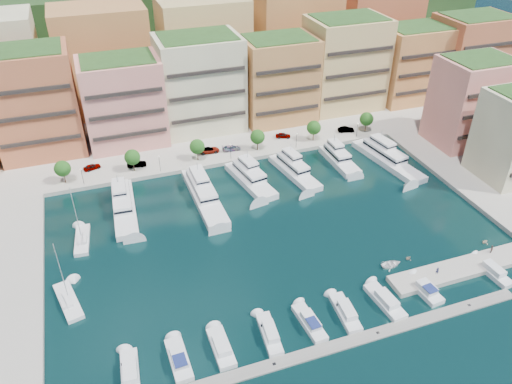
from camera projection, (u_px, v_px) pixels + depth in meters
ground at (276, 234)px, 102.77m from camera, size 400.00×400.00×0.00m
north_quay at (201, 114)px, 151.51m from camera, size 220.00×64.00×2.00m
hillside at (170, 64)px, 189.25m from camera, size 240.00×40.00×58.00m
south_pontoon at (327, 349)px, 78.35m from camera, size 72.00×2.20×0.35m
finger_pier at (466, 269)px, 93.84m from camera, size 32.00×5.00×2.00m
apartment_1 at (35, 102)px, 123.49m from camera, size 20.00×16.50×26.80m
apartment_2 at (123, 101)px, 128.87m from camera, size 20.00×15.50×22.80m
apartment_3 at (200, 83)px, 135.47m from camera, size 22.00×16.50×25.80m
apartment_4 at (278, 79)px, 140.58m from camera, size 20.00×15.50×23.80m
apartment_5 at (345, 63)px, 147.46m from camera, size 22.00×16.50×26.80m
apartment_6 at (411, 64)px, 153.12m from camera, size 20.00×15.50×22.80m
apartment_7 at (470, 55)px, 156.57m from camera, size 22.00×16.50×24.80m
apartment_east_a at (471, 101)px, 128.98m from camera, size 18.00×14.50×22.80m
backblock_1 at (104, 60)px, 145.15m from camera, size 26.00×18.00×30.00m
backblock_2 at (204, 49)px, 153.51m from camera, size 26.00×18.00×30.00m
backblock_3 at (294, 39)px, 161.88m from camera, size 26.00×18.00×30.00m
backblock_4 at (375, 31)px, 170.24m from camera, size 26.00×18.00×30.00m
tree_0 at (62, 169)px, 115.34m from camera, size 3.80×3.80×5.65m
tree_1 at (132, 157)px, 119.80m from camera, size 3.80×3.80×5.65m
tree_2 at (197, 147)px, 124.26m from camera, size 3.80×3.80×5.65m
tree_3 at (258, 137)px, 128.72m from camera, size 3.80×3.80×5.65m
tree_4 at (314, 128)px, 133.18m from camera, size 3.80×3.80×5.65m
tree_5 at (366, 119)px, 137.64m from camera, size 3.80×3.80×5.65m
lamppost_0 at (82, 174)px, 115.15m from camera, size 0.30×0.30×4.20m
lamppost_1 at (159, 161)px, 120.17m from camera, size 0.30×0.30×4.20m
lamppost_2 at (231, 149)px, 125.19m from camera, size 0.30×0.30×4.20m
lamppost_3 at (296, 138)px, 130.21m from camera, size 0.30×0.30×4.20m
lamppost_4 at (357, 128)px, 135.22m from camera, size 0.30×0.30×4.20m
yacht_1 at (124, 205)px, 109.35m from camera, size 5.87×21.56×7.30m
yacht_2 at (203, 193)px, 113.25m from camera, size 5.30×24.18×7.30m
yacht_3 at (249, 177)px, 118.82m from camera, size 7.90×18.57×7.30m
yacht_4 at (293, 170)px, 121.89m from camera, size 7.18×18.76×7.30m
yacht_5 at (338, 158)px, 126.67m from camera, size 4.55×15.10×7.30m
yacht_6 at (386, 157)px, 126.93m from camera, size 8.35×23.74×7.30m
cruiser_0 at (130, 373)px, 73.98m from camera, size 3.27×8.63×2.55m
cruiser_1 at (179, 360)px, 76.00m from camera, size 2.96×8.35×2.66m
cruiser_2 at (221, 348)px, 77.91m from camera, size 2.82×8.08×2.55m
cruiser_3 at (270, 334)px, 80.15m from camera, size 3.14×8.97×2.55m
cruiser_4 at (310, 323)px, 82.10m from camera, size 3.00×8.65×2.66m
cruiser_5 at (345, 313)px, 83.97m from camera, size 3.20×8.88×2.55m
cruiser_6 at (385, 302)px, 86.11m from camera, size 3.56×9.23×2.55m
cruiser_7 at (425, 290)px, 88.37m from camera, size 3.45×7.52×2.66m
cruiser_9 at (492, 271)px, 92.45m from camera, size 2.96×8.86×2.55m
sailboat_2 at (82, 241)px, 100.39m from camera, size 3.66×9.82×13.20m
sailboat_1 at (69, 302)px, 86.37m from camera, size 4.99×10.46×13.20m
tender_0 at (391, 264)px, 94.30m from camera, size 4.03×2.90×0.83m
tender_1 at (408, 258)px, 95.89m from camera, size 1.64×1.52×0.72m
tender_3 at (485, 242)px, 99.97m from camera, size 1.80×1.65×0.81m
car_0 at (92, 167)px, 122.00m from camera, size 4.46×2.75×1.42m
car_1 at (137, 164)px, 123.12m from camera, size 4.83×2.31×1.53m
car_2 at (209, 150)px, 129.07m from camera, size 5.40×2.83×1.45m
car_3 at (231, 148)px, 130.05m from camera, size 4.91×2.27×1.39m
car_4 at (283, 135)px, 136.10m from camera, size 4.39×2.94×1.39m
car_5 at (346, 129)px, 139.00m from camera, size 4.74×2.59×1.48m
person_0 at (437, 271)px, 90.86m from camera, size 0.66×0.64×1.53m
person_1 at (491, 249)px, 95.84m from camera, size 1.00×0.96×1.63m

